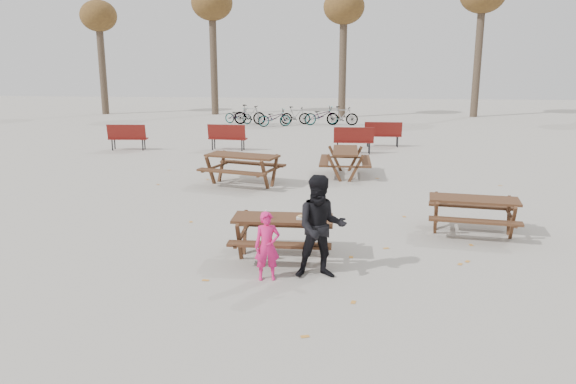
# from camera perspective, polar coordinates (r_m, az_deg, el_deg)

# --- Properties ---
(ground) EXTENTS (80.00, 80.00, 0.00)m
(ground) POSITION_cam_1_polar(r_m,az_deg,el_deg) (10.40, -0.53, -6.66)
(ground) COLOR gray
(ground) RESTS_ON ground
(main_picnic_table) EXTENTS (1.80, 1.45, 0.78)m
(main_picnic_table) POSITION_cam_1_polar(r_m,az_deg,el_deg) (10.21, -0.54, -3.58)
(main_picnic_table) COLOR #371E14
(main_picnic_table) RESTS_ON ground
(food_tray) EXTENTS (0.18, 0.11, 0.03)m
(food_tray) POSITION_cam_1_polar(r_m,az_deg,el_deg) (10.02, 1.38, -2.69)
(food_tray) COLOR silver
(food_tray) RESTS_ON main_picnic_table
(bread_roll) EXTENTS (0.14, 0.06, 0.05)m
(bread_roll) POSITION_cam_1_polar(r_m,az_deg,el_deg) (10.01, 1.38, -2.46)
(bread_roll) COLOR tan
(bread_roll) RESTS_ON food_tray
(soda_bottle) EXTENTS (0.07, 0.07, 0.17)m
(soda_bottle) POSITION_cam_1_polar(r_m,az_deg,el_deg) (10.04, -2.20, -2.34)
(soda_bottle) COLOR silver
(soda_bottle) RESTS_ON main_picnic_table
(child) EXTENTS (0.47, 0.36, 1.16)m
(child) POSITION_cam_1_polar(r_m,az_deg,el_deg) (9.24, -2.13, -5.52)
(child) COLOR #DC1B69
(child) RESTS_ON ground
(adult) EXTENTS (0.93, 0.77, 1.75)m
(adult) POSITION_cam_1_polar(r_m,az_deg,el_deg) (9.26, 3.36, -3.58)
(adult) COLOR black
(adult) RESTS_ON ground
(picnic_table_east) EXTENTS (1.97, 1.68, 0.77)m
(picnic_table_east) POSITION_cam_1_polar(r_m,az_deg,el_deg) (12.24, 18.25, -2.34)
(picnic_table_east) COLOR #371E14
(picnic_table_east) RESTS_ON ground
(picnic_table_north) EXTENTS (2.43, 2.16, 0.88)m
(picnic_table_north) POSITION_cam_1_polar(r_m,az_deg,el_deg) (16.09, -4.65, 2.25)
(picnic_table_north) COLOR #371E14
(picnic_table_north) RESTS_ON ground
(picnic_table_far) EXTENTS (1.55, 1.92, 0.82)m
(picnic_table_far) POSITION_cam_1_polar(r_m,az_deg,el_deg) (17.35, 5.82, 2.97)
(picnic_table_far) COLOR #371E14
(picnic_table_far) RESTS_ON ground
(park_bench_row) EXTENTS (11.59, 2.36, 1.03)m
(park_bench_row) POSITION_cam_1_polar(r_m,az_deg,el_deg) (22.12, -1.50, 5.61)
(park_bench_row) COLOR maroon
(park_bench_row) RESTS_ON ground
(bicycle_row) EXTENTS (7.36, 2.21, 1.06)m
(bicycle_row) POSITION_cam_1_polar(r_m,az_deg,el_deg) (30.31, -0.00, 7.75)
(bicycle_row) COLOR black
(bicycle_row) RESTS_ON ground
(tree_row) EXTENTS (32.17, 3.52, 8.26)m
(tree_row) POSITION_cam_1_polar(r_m,az_deg,el_deg) (34.95, 5.52, 17.84)
(tree_row) COLOR #382B21
(tree_row) RESTS_ON ground
(fallen_leaves) EXTENTS (11.00, 11.00, 0.01)m
(fallen_leaves) POSITION_cam_1_polar(r_m,az_deg,el_deg) (12.73, 2.89, -2.82)
(fallen_leaves) COLOR #C7812F
(fallen_leaves) RESTS_ON ground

